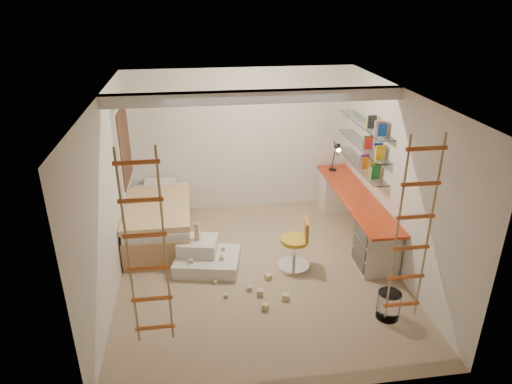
{
  "coord_description": "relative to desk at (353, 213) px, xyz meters",
  "views": [
    {
      "loc": [
        -0.84,
        -5.61,
        3.83
      ],
      "look_at": [
        0.0,
        0.3,
        1.15
      ],
      "focal_mm": 32.0,
      "sensor_mm": 36.0,
      "label": 1
    }
  ],
  "objects": [
    {
      "name": "floor",
      "position": [
        -1.72,
        -0.86,
        -0.4
      ],
      "size": [
        4.5,
        4.5,
        0.0
      ],
      "primitive_type": "plane",
      "color": "#9C8264",
      "rests_on": "ground"
    },
    {
      "name": "ceiling_beam",
      "position": [
        -1.72,
        -0.56,
        2.12
      ],
      "size": [
        4.0,
        0.18,
        0.16
      ],
      "primitive_type": "cube",
      "color": "white",
      "rests_on": "ceiling"
    },
    {
      "name": "window_frame",
      "position": [
        -3.69,
        0.64,
        1.15
      ],
      "size": [
        0.06,
        1.15,
        1.35
      ],
      "primitive_type": "cube",
      "color": "white",
      "rests_on": "wall_left"
    },
    {
      "name": "window_blind",
      "position": [
        -3.65,
        0.64,
        1.15
      ],
      "size": [
        0.02,
        1.0,
        1.2
      ],
      "primitive_type": "cube",
      "color": "#4C2D1E",
      "rests_on": "window_frame"
    },
    {
      "name": "rope_ladder_left",
      "position": [
        -3.07,
        -2.61,
        1.11
      ],
      "size": [
        0.41,
        0.04,
        2.13
      ],
      "primitive_type": null,
      "color": "#D35C24",
      "rests_on": "ceiling"
    },
    {
      "name": "rope_ladder_right",
      "position": [
        -0.37,
        -2.61,
        1.11
      ],
      "size": [
        0.41,
        0.04,
        2.13
      ],
      "primitive_type": null,
      "color": "#D35824",
      "rests_on": "ceiling"
    },
    {
      "name": "waste_bin",
      "position": [
        -0.25,
        -2.1,
        -0.22
      ],
      "size": [
        0.29,
        0.29,
        0.36
      ],
      "primitive_type": "cylinder",
      "color": "white",
      "rests_on": "floor"
    },
    {
      "name": "desk",
      "position": [
        0.0,
        0.0,
        0.0
      ],
      "size": [
        0.56,
        2.8,
        0.75
      ],
      "color": "red",
      "rests_on": "floor"
    },
    {
      "name": "shelves",
      "position": [
        0.15,
        0.27,
        1.1
      ],
      "size": [
        0.25,
        1.8,
        0.71
      ],
      "color": "white",
      "rests_on": "wall_right"
    },
    {
      "name": "bed",
      "position": [
        -3.2,
        0.36,
        -0.07
      ],
      "size": [
        1.02,
        2.0,
        0.69
      ],
      "color": "#AD7F51",
      "rests_on": "floor"
    },
    {
      "name": "task_lamp",
      "position": [
        -0.05,
        0.96,
        0.73
      ],
      "size": [
        0.14,
        0.36,
        0.57
      ],
      "color": "black",
      "rests_on": "desk"
    },
    {
      "name": "swivel_chair",
      "position": [
        -1.16,
        -0.83,
        -0.11
      ],
      "size": [
        0.55,
        0.55,
        0.79
      ],
      "color": "gold",
      "rests_on": "floor"
    },
    {
      "name": "play_platform",
      "position": [
        -2.5,
        -0.61,
        -0.24
      ],
      "size": [
        1.05,
        0.89,
        0.41
      ],
      "color": "silver",
      "rests_on": "floor"
    },
    {
      "name": "toy_blocks",
      "position": [
        -2.17,
        -1.03,
        -0.19
      ],
      "size": [
        1.3,
        1.3,
        0.68
      ],
      "color": "#CCB284",
      "rests_on": "floor"
    },
    {
      "name": "books",
      "position": [
        0.15,
        0.27,
        1.2
      ],
      "size": [
        0.14,
        0.52,
        0.92
      ],
      "color": "#1E722D",
      "rests_on": "shelves"
    }
  ]
}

